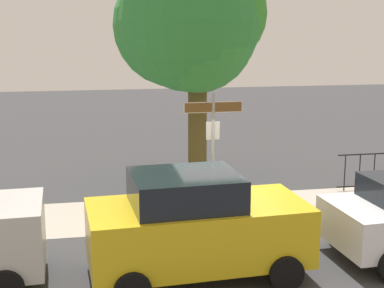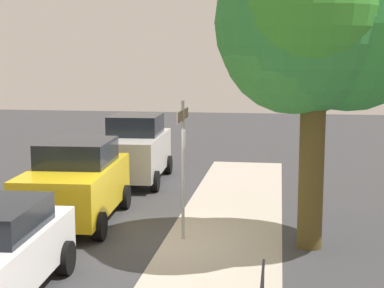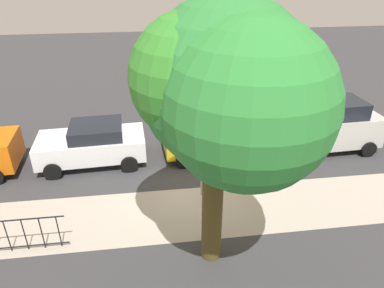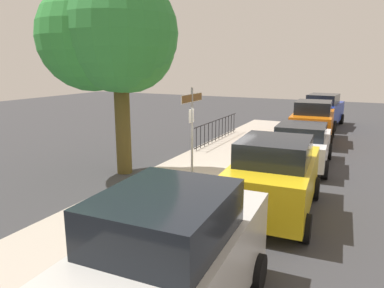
# 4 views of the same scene
# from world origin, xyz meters

# --- Properties ---
(ground_plane) EXTENTS (60.00, 60.00, 0.00)m
(ground_plane) POSITION_xyz_m (0.00, 0.00, 0.00)
(ground_plane) COLOR #38383A
(sidewalk_strip) EXTENTS (24.00, 2.60, 0.00)m
(sidewalk_strip) POSITION_xyz_m (2.00, 1.30, 0.00)
(sidewalk_strip) COLOR #B0A597
(sidewalk_strip) RESTS_ON ground_plane
(street_sign) EXTENTS (1.37, 0.07, 3.10)m
(street_sign) POSITION_xyz_m (-0.29, 0.40, 2.15)
(street_sign) COLOR #9EA0A5
(street_sign) RESTS_ON ground_plane
(shade_tree) EXTENTS (4.10, 4.58, 6.66)m
(shade_tree) POSITION_xyz_m (-0.30, 3.20, 4.67)
(shade_tree) COLOR #4F431E
(shade_tree) RESTS_ON ground_plane
(car_yellow) EXTENTS (4.12, 2.29, 2.00)m
(car_yellow) POSITION_xyz_m (-1.24, -2.43, 1.00)
(car_yellow) COLOR gold
(car_yellow) RESTS_ON ground_plane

